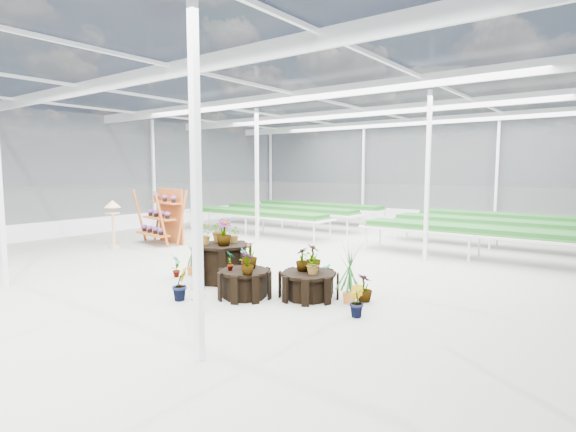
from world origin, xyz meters
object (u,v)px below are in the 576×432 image
Objects in this scene: plinth_mid at (245,284)px; bird_table at (113,224)px; plinth_tall at (223,263)px; plinth_low at (309,285)px; shelf_rack at (160,217)px.

plinth_mid is 0.67× the size of bird_table.
bird_table reaches higher than plinth_tall.
plinth_mid is 1.22m from plinth_low.
plinth_tall is at bearing -177.40° from plinth_low.
plinth_tall is 1.21× the size of plinth_mid.
shelf_rack is (-6.43, 2.91, 0.63)m from plinth_mid.
shelf_rack reaches higher than plinth_low.
plinth_tall reaches higher than plinth_low.
plinth_low is 7.78m from shelf_rack.
plinth_mid is 7.09m from bird_table.
plinth_low is 7.97m from bird_table.
plinth_tall is at bearing -13.16° from shelf_rack.
plinth_low is at bearing 2.60° from plinth_tall.
plinth_low is at bearing -5.89° from shelf_rack.
shelf_rack is at bearing 156.17° from plinth_tall.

